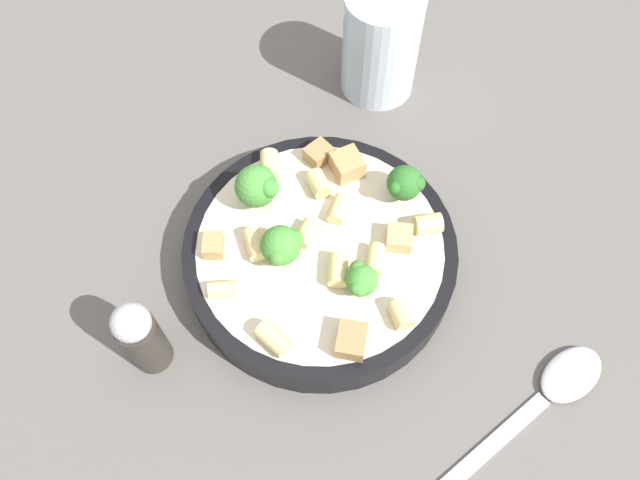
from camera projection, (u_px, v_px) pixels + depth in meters
The scene contains 25 objects.
ground_plane at pixel (320, 264), 0.54m from camera, with size 2.00×2.00×0.00m, color #5B5651.
pasta_bowl at pixel (320, 254), 0.53m from camera, with size 0.23×0.23×0.03m.
broccoli_floret_0 at pixel (258, 186), 0.51m from camera, with size 0.04×0.04×0.04m.
broccoli_floret_1 at pixel (406, 183), 0.52m from camera, with size 0.03×0.03×0.04m.
broccoli_floret_2 at pixel (361, 281), 0.48m from camera, with size 0.03×0.03×0.03m.
broccoli_floret_3 at pixel (282, 246), 0.49m from camera, with size 0.04×0.03×0.04m.
rigatoni_0 at pixel (222, 289), 0.49m from camera, with size 0.01×0.01×0.02m, color #E0C67F.
rigatoni_1 at pixel (375, 260), 0.50m from camera, with size 0.01×0.01×0.03m, color #E0C67F.
rigatoni_2 at pixel (306, 233), 0.51m from camera, with size 0.01×0.01×0.02m, color #E0C67F.
rigatoni_3 at pixel (319, 184), 0.54m from camera, with size 0.02×0.02×0.02m, color #E0C67F.
rigatoni_4 at pixel (256, 244), 0.51m from camera, with size 0.02×0.02×0.03m, color #E0C67F.
rigatoni_5 at pixel (339, 209), 0.52m from camera, with size 0.01×0.01×0.02m, color #E0C67F.
rigatoni_6 at pixel (428, 224), 0.52m from camera, with size 0.02×0.02×0.02m, color #E0C67F.
rigatoni_7 at pixel (401, 315), 0.48m from camera, with size 0.02×0.02×0.02m, color #E0C67F.
rigatoni_8 at pixel (338, 270), 0.50m from camera, with size 0.02×0.02×0.03m, color #E0C67F.
rigatoni_9 at pixel (269, 165), 0.54m from camera, with size 0.02×0.02×0.03m, color #E0C67F.
rigatoni_10 at pixel (274, 339), 0.47m from camera, with size 0.02×0.02×0.03m, color #E0C67F.
chicken_chunk_0 at pixel (347, 165), 0.54m from camera, with size 0.03×0.02×0.02m, color tan.
chicken_chunk_1 at pixel (213, 246), 0.51m from camera, with size 0.02×0.02×0.01m, color tan.
chicken_chunk_2 at pixel (351, 340), 0.47m from camera, with size 0.03×0.02×0.02m, color #A87A4C.
chicken_chunk_3 at pixel (319, 154), 0.55m from camera, with size 0.02×0.02×0.01m, color #A87A4C.
chicken_chunk_4 at pixel (399, 238), 0.51m from camera, with size 0.02×0.02×0.02m, color tan.
drinking_glass at pixel (380, 50), 0.61m from camera, with size 0.07×0.07×0.11m.
pepper_shaker at pixel (141, 337), 0.47m from camera, with size 0.03×0.03×0.09m.
spoon at pixel (550, 393), 0.49m from camera, with size 0.15×0.15×0.01m.
Camera 1 is at (-0.24, -0.03, 0.49)m, focal length 35.00 mm.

